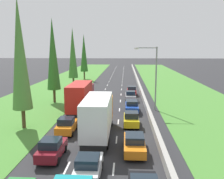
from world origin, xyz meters
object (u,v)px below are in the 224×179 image
Objects in this scene: orange_hatchback_left_lane at (67,125)px; poplar_tree_fifth at (84,53)px; white_hatchback_centre_lane at (88,167)px; silver_hatchback_right_lane at (131,96)px; poplar_tree_second at (20,54)px; poplar_tree_fourth at (73,53)px; street_light_mast at (154,74)px; maroon_hatchback_left_lane at (52,149)px; yellow_hatchback_right_lane at (131,119)px; poplar_tree_third at (53,54)px; red_hatchback_right_lane at (132,91)px; orange_sedan_right_lane at (134,144)px; white_box_truck_centre_lane at (98,116)px; blue_sedan_right_lane at (132,106)px; red_box_truck_left_lane at (81,97)px.

orange_hatchback_left_lane is 0.31× the size of poplar_tree_fifth.
silver_hatchback_right_lane is (3.36, 25.72, 0.00)m from white_hatchback_centre_lane.
poplar_tree_second is at bearing 129.80° from white_hatchback_centre_lane.
poplar_tree_fourth is at bearing 103.09° from white_hatchback_centre_lane.
street_light_mast is at bearing -52.38° from poplar_tree_fourth.
white_hatchback_centre_lane and maroon_hatchback_left_lane have the same top height.
yellow_hatchback_right_lane is (6.79, 2.74, 0.00)m from orange_hatchback_left_lane.
poplar_tree_third is 15.95m from poplar_tree_fourth.
maroon_hatchback_left_lane is (-3.42, 2.99, 0.00)m from white_hatchback_centre_lane.
red_hatchback_right_lane is 16.21m from poplar_tree_third.
orange_sedan_right_lane is 1.15× the size of yellow_hatchback_right_lane.
red_hatchback_right_lane is 12.67m from street_light_mast.
poplar_tree_third reaches higher than yellow_hatchback_right_lane.
poplar_tree_fifth is at bearing 118.41° from red_hatchback_right_lane.
white_box_truck_centre_lane is 18.82m from poplar_tree_third.
maroon_hatchback_left_lane is 0.29× the size of poplar_tree_fourth.
poplar_tree_third is at bearing 135.83° from yellow_hatchback_right_lane.
orange_sedan_right_lane is 1.00× the size of blue_sedan_right_lane.
silver_hatchback_right_lane is 5.25m from red_hatchback_right_lane.
poplar_tree_second is 13.16m from poplar_tree_third.
orange_sedan_right_lane is at bearing 53.93° from white_hatchback_centre_lane.
orange_sedan_right_lane is at bearing 12.69° from maroon_hatchback_left_lane.
street_light_mast is at bearing -15.68° from poplar_tree_third.
orange_hatchback_left_lane is at bearing -15.89° from poplar_tree_second.
poplar_tree_second reaches higher than yellow_hatchback_right_lane.
yellow_hatchback_right_lane is at bearing -91.96° from blue_sedan_right_lane.
white_hatchback_centre_lane is at bearing -88.66° from white_box_truck_centre_lane.
maroon_hatchback_left_lane and red_hatchback_right_lane have the same top height.
poplar_tree_second is at bearing -174.01° from yellow_hatchback_right_lane.
street_light_mast reaches higher than red_box_truck_left_lane.
poplar_tree_third reaches higher than white_hatchback_centre_lane.
orange_sedan_right_lane is 15.43m from poplar_tree_second.
poplar_tree_fifth is at bearing 113.44° from silver_hatchback_right_lane.
poplar_tree_fifth is (-9.23, 54.77, 6.52)m from white_hatchback_centre_lane.
poplar_tree_fourth reaches higher than street_light_mast.
poplar_tree_third is (-12.43, -1.97, 6.99)m from silver_hatchback_right_lane.
white_hatchback_centre_lane reaches higher than orange_sedan_right_lane.
white_hatchback_centre_lane is at bearing -50.20° from poplar_tree_second.
maroon_hatchback_left_lane reaches higher than orange_sedan_right_lane.
poplar_tree_fourth reaches higher than white_hatchback_centre_lane.
white_box_truck_centre_lane is at bearing -15.81° from poplar_tree_second.
orange_hatchback_left_lane is 17.12m from poplar_tree_third.
poplar_tree_fourth is (-12.63, 21.33, 6.88)m from blue_sedan_right_lane.
street_light_mast is (3.02, 1.04, 4.42)m from blue_sedan_right_lane.
street_light_mast is at bearing 59.07° from maroon_hatchback_left_lane.
red_hatchback_right_lane is at bearing 80.46° from white_box_truck_centre_lane.
poplar_tree_second is at bearing 125.42° from maroon_hatchback_left_lane.
orange_sedan_right_lane is 1.15× the size of silver_hatchback_right_lane.
poplar_tree_third is (-12.72, -7.21, 6.99)m from red_hatchback_right_lane.
blue_sedan_right_lane is at bearing -59.38° from poplar_tree_fourth.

